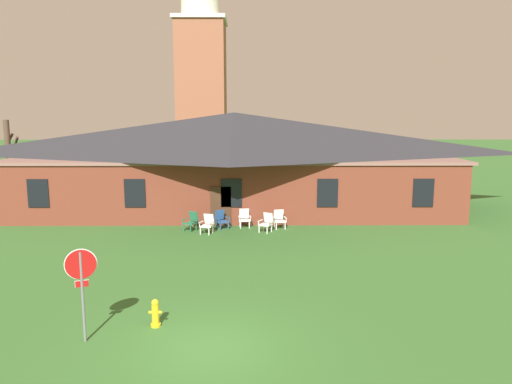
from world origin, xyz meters
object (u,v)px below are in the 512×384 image
at_px(lawn_chair_far_side, 279,219).
at_px(fire_hydrant, 155,313).
at_px(lawn_chair_middle, 244,218).
at_px(lawn_chair_by_porch, 191,221).
at_px(lawn_chair_right_end, 267,222).
at_px(stop_sign, 81,277).
at_px(lawn_chair_near_door, 208,223).
at_px(lawn_chair_left_end, 221,219).

distance_m(lawn_chair_far_side, fire_hydrant, 12.30).
xyz_separation_m(lawn_chair_middle, lawn_chair_far_side, (1.81, -0.27, 0.00)).
xyz_separation_m(lawn_chair_by_porch, lawn_chair_right_end, (3.82, -0.32, 0.00)).
height_order(lawn_chair_by_porch, lawn_chair_middle, same).
distance_m(stop_sign, lawn_chair_middle, 13.39).
xyz_separation_m(lawn_chair_middle, fire_hydrant, (-2.30, -11.86, -0.12)).
bearing_deg(lawn_chair_near_door, lawn_chair_left_end, 58.35).
height_order(lawn_chair_right_end, fire_hydrant, lawn_chair_right_end).
relative_size(stop_sign, lawn_chair_left_end, 2.60).
xyz_separation_m(stop_sign, lawn_chair_left_end, (2.76, 12.39, -1.26)).
height_order(lawn_chair_right_end, lawn_chair_far_side, same).
height_order(lawn_chair_left_end, lawn_chair_right_end, same).
height_order(lawn_chair_by_porch, lawn_chair_left_end, same).
distance_m(lawn_chair_near_door, lawn_chair_right_end, 2.95).
bearing_deg(lawn_chair_far_side, lawn_chair_left_end, -178.64).
relative_size(lawn_chair_by_porch, lawn_chair_near_door, 1.00).
relative_size(lawn_chair_left_end, lawn_chair_middle, 1.00).
height_order(lawn_chair_left_end, fire_hydrant, lawn_chair_left_end).
distance_m(lawn_chair_by_porch, fire_hydrant, 11.13).
bearing_deg(lawn_chair_middle, stop_sign, -107.27).
bearing_deg(fire_hydrant, lawn_chair_right_end, 72.38).
height_order(stop_sign, lawn_chair_near_door, stop_sign).
height_order(lawn_chair_middle, lawn_chair_right_end, same).
xyz_separation_m(stop_sign, fire_hydrant, (1.66, 0.88, -1.38)).
relative_size(lawn_chair_by_porch, lawn_chair_left_end, 1.00).
distance_m(stop_sign, lawn_chair_near_door, 11.67).
bearing_deg(lawn_chair_far_side, lawn_chair_middle, 171.68).
distance_m(stop_sign, lawn_chair_right_end, 12.80).
bearing_deg(lawn_chair_right_end, fire_hydrant, -107.62).
bearing_deg(stop_sign, lawn_chair_left_end, 77.44).
distance_m(lawn_chair_right_end, fire_hydrant, 11.33).
bearing_deg(lawn_chair_far_side, lawn_chair_by_porch, -174.08).
bearing_deg(lawn_chair_near_door, lawn_chair_right_end, 5.26).
xyz_separation_m(lawn_chair_near_door, lawn_chair_left_end, (0.61, 0.99, 0.00)).
bearing_deg(lawn_chair_by_porch, lawn_chair_left_end, 14.88).
bearing_deg(fire_hydrant, lawn_chair_middle, 79.03).
relative_size(lawn_chair_near_door, lawn_chair_far_side, 1.00).
bearing_deg(lawn_chair_left_end, lawn_chair_by_porch, -165.12).
relative_size(stop_sign, lawn_chair_right_end, 2.60).
relative_size(lawn_chair_left_end, lawn_chair_far_side, 1.00).
bearing_deg(fire_hydrant, lawn_chair_by_porch, 91.99).
xyz_separation_m(lawn_chair_by_porch, lawn_chair_left_end, (1.49, 0.40, 0.00)).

